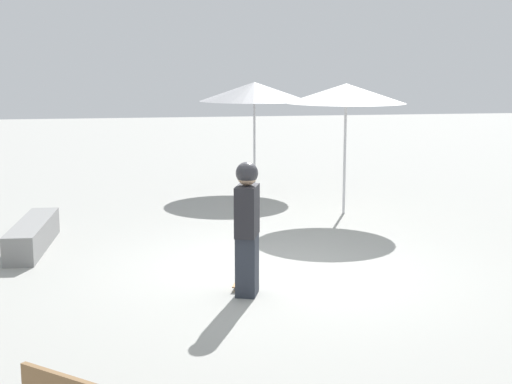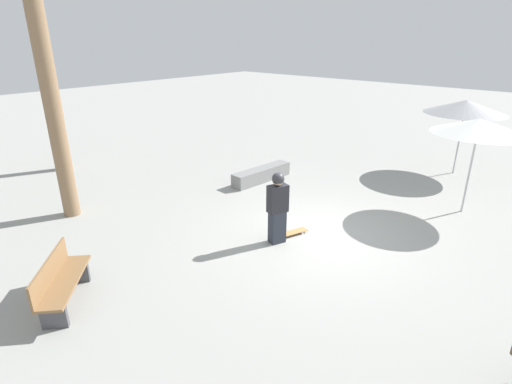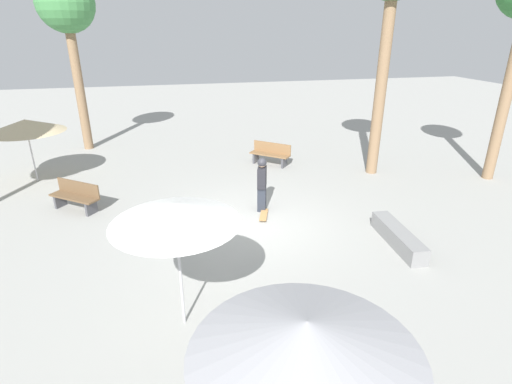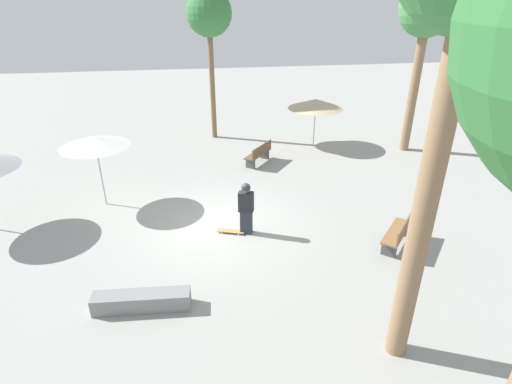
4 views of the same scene
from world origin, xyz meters
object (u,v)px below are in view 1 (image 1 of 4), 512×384
Objects in this scene: skater_main at (247,224)px; skateboard at (246,279)px; shade_umbrella_white at (346,94)px; concrete_ledge at (33,235)px; shade_umbrella_grey at (254,92)px.

skater_main is 0.93m from skateboard.
skateboard is 0.34× the size of shade_umbrella_white.
shade_umbrella_white reaches higher than concrete_ledge.
concrete_ledge is at bearing 70.44° from skateboard.
skater_main is 0.67× the size of shade_umbrella_white.
skateboard is 0.38× the size of concrete_ledge.
shade_umbrella_white is at bearing -10.74° from skater_main.
skateboard is at bearing 12.41° from skater_main.
shade_umbrella_white is (5.38, 1.66, 2.01)m from concrete_ledge.
concrete_ledge is at bearing 64.98° from skater_main.
skater_main is at bearing -120.26° from shade_umbrella_white.
concrete_ledge is 5.98m from shade_umbrella_white.
skateboard is at bearing -38.80° from concrete_ledge.
concrete_ledge is at bearing -131.70° from shade_umbrella_grey.
shade_umbrella_grey is 3.30m from shade_umbrella_white.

